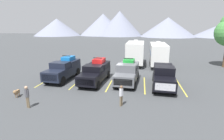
# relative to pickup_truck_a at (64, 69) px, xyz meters

# --- Properties ---
(ground_plane) EXTENTS (240.00, 240.00, 0.00)m
(ground_plane) POSITION_rel_pickup_truck_a_xyz_m (5.57, -0.46, -1.22)
(ground_plane) COLOR #3F4244
(pickup_truck_a) EXTENTS (2.46, 5.65, 2.63)m
(pickup_truck_a) POSITION_rel_pickup_truck_a_xyz_m (0.00, 0.00, 0.00)
(pickup_truck_a) COLOR black
(pickup_truck_a) RESTS_ON ground
(pickup_truck_b) EXTENTS (2.47, 5.89, 2.56)m
(pickup_truck_b) POSITION_rel_pickup_truck_a_xyz_m (3.89, -0.39, -0.06)
(pickup_truck_b) COLOR black
(pickup_truck_b) RESTS_ON ground
(pickup_truck_c) EXTENTS (2.48, 5.33, 2.58)m
(pickup_truck_c) POSITION_rel_pickup_truck_a_xyz_m (7.34, -0.20, -0.04)
(pickup_truck_c) COLOR #595B60
(pickup_truck_c) RESTS_ON ground
(pickup_truck_d) EXTENTS (2.42, 5.86, 2.22)m
(pickup_truck_d) POSITION_rel_pickup_truck_a_xyz_m (11.05, -0.84, -0.07)
(pickup_truck_d) COLOR black
(pickup_truck_d) RESTS_ON ground
(lot_stripe_a) EXTENTS (0.12, 5.50, 0.01)m
(lot_stripe_a) POSITION_rel_pickup_truck_a_xyz_m (-1.70, -0.59, -1.21)
(lot_stripe_a) COLOR gold
(lot_stripe_a) RESTS_ON ground
(lot_stripe_b) EXTENTS (0.12, 5.50, 0.01)m
(lot_stripe_b) POSITION_rel_pickup_truck_a_xyz_m (1.93, -0.59, -1.21)
(lot_stripe_b) COLOR gold
(lot_stripe_b) RESTS_ON ground
(lot_stripe_c) EXTENTS (0.12, 5.50, 0.01)m
(lot_stripe_c) POSITION_rel_pickup_truck_a_xyz_m (5.57, -0.59, -1.21)
(lot_stripe_c) COLOR gold
(lot_stripe_c) RESTS_ON ground
(lot_stripe_d) EXTENTS (0.12, 5.50, 0.01)m
(lot_stripe_d) POSITION_rel_pickup_truck_a_xyz_m (9.21, -0.59, -1.21)
(lot_stripe_d) COLOR gold
(lot_stripe_d) RESTS_ON ground
(lot_stripe_e) EXTENTS (0.12, 5.50, 0.01)m
(lot_stripe_e) POSITION_rel_pickup_truck_a_xyz_m (12.85, -0.59, -1.21)
(lot_stripe_e) COLOR gold
(lot_stripe_e) RESTS_ON ground
(camper_trailer_a) EXTENTS (2.68, 7.35, 3.88)m
(camper_trailer_a) POSITION_rel_pickup_truck_a_xyz_m (7.85, 8.99, 0.83)
(camper_trailer_a) COLOR white
(camper_trailer_a) RESTS_ON ground
(camper_trailer_b) EXTENTS (2.49, 8.30, 3.68)m
(camper_trailer_b) POSITION_rel_pickup_truck_a_xyz_m (11.34, 9.00, 0.73)
(camper_trailer_b) COLOR white
(camper_trailer_b) RESTS_ON ground
(person_a) EXTENTS (0.29, 0.33, 1.66)m
(person_a) POSITION_rel_pickup_truck_a_xyz_m (7.34, -6.02, -0.26)
(person_a) COLOR #726047
(person_a) RESTS_ON ground
(person_b) EXTENTS (0.36, 0.28, 1.73)m
(person_b) POSITION_rel_pickup_truck_a_xyz_m (0.46, -7.44, -0.22)
(person_b) COLOR #726047
(person_b) RESTS_ON ground
(dog) EXTENTS (0.37, 0.86, 0.72)m
(dog) POSITION_rel_pickup_truck_a_xyz_m (-1.77, -5.81, -0.73)
(dog) COLOR olive
(dog) RESTS_ON ground
(mountain_ridge) EXTENTS (131.98, 41.90, 15.00)m
(mountain_ridge) POSITION_rel_pickup_truck_a_xyz_m (2.90, 92.10, 4.77)
(mountain_ridge) COLOR gray
(mountain_ridge) RESTS_ON ground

